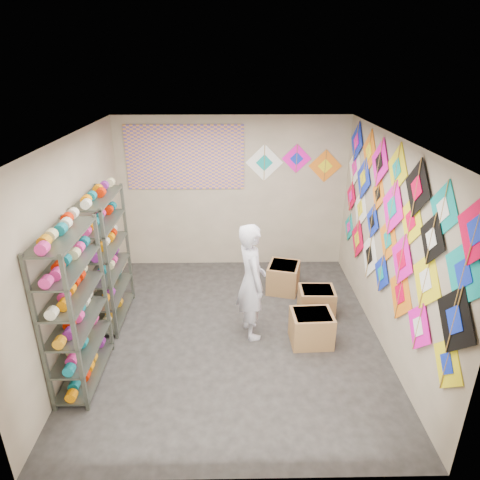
{
  "coord_description": "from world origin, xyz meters",
  "views": [
    {
      "loc": [
        0.01,
        -4.99,
        3.58
      ],
      "look_at": [
        0.1,
        0.3,
        1.3
      ],
      "focal_mm": 32.0,
      "sensor_mm": 36.0,
      "label": 1
    }
  ],
  "objects_px": {
    "shelf_rack_back": "(106,260)",
    "carton_c": "(283,277)",
    "shopkeeper": "(251,281)",
    "carton_a": "(311,328)",
    "shelf_rack_front": "(75,310)",
    "carton_b": "(316,302)"
  },
  "relations": [
    {
      "from": "shelf_rack_back",
      "to": "carton_c",
      "type": "bearing_deg",
      "value": 16.22
    },
    {
      "from": "shopkeeper",
      "to": "carton_c",
      "type": "relative_size",
      "value": 3.09
    },
    {
      "from": "shopkeeper",
      "to": "carton_a",
      "type": "bearing_deg",
      "value": -120.29
    },
    {
      "from": "shelf_rack_front",
      "to": "carton_c",
      "type": "bearing_deg",
      "value": 38.28
    },
    {
      "from": "shelf_rack_front",
      "to": "carton_c",
      "type": "distance_m",
      "value": 3.4
    },
    {
      "from": "shelf_rack_front",
      "to": "carton_c",
      "type": "height_order",
      "value": "shelf_rack_front"
    },
    {
      "from": "carton_c",
      "to": "shelf_rack_back",
      "type": "bearing_deg",
      "value": -148.46
    },
    {
      "from": "carton_b",
      "to": "shopkeeper",
      "type": "bearing_deg",
      "value": -153.84
    },
    {
      "from": "shopkeeper",
      "to": "carton_c",
      "type": "distance_m",
      "value": 1.45
    },
    {
      "from": "shelf_rack_front",
      "to": "shopkeeper",
      "type": "xyz_separation_m",
      "value": [
        2.03,
        0.87,
        -0.13
      ]
    },
    {
      "from": "shelf_rack_front",
      "to": "shopkeeper",
      "type": "height_order",
      "value": "shelf_rack_front"
    },
    {
      "from": "carton_a",
      "to": "carton_b",
      "type": "xyz_separation_m",
      "value": [
        0.19,
        0.69,
        -0.02
      ]
    },
    {
      "from": "shelf_rack_front",
      "to": "shelf_rack_back",
      "type": "xyz_separation_m",
      "value": [
        0.0,
        1.3,
        0.0
      ]
    },
    {
      "from": "shelf_rack_back",
      "to": "carton_c",
      "type": "distance_m",
      "value": 2.81
    },
    {
      "from": "shopkeeper",
      "to": "carton_b",
      "type": "distance_m",
      "value": 1.25
    },
    {
      "from": "shelf_rack_front",
      "to": "shopkeeper",
      "type": "bearing_deg",
      "value": 23.29
    },
    {
      "from": "shelf_rack_back",
      "to": "carton_b",
      "type": "xyz_separation_m",
      "value": [
        3.02,
        0.03,
        -0.74
      ]
    },
    {
      "from": "shelf_rack_front",
      "to": "carton_a",
      "type": "distance_m",
      "value": 2.99
    },
    {
      "from": "carton_c",
      "to": "shopkeeper",
      "type": "bearing_deg",
      "value": -100.81
    },
    {
      "from": "shelf_rack_front",
      "to": "shopkeeper",
      "type": "distance_m",
      "value": 2.21
    },
    {
      "from": "shopkeeper",
      "to": "carton_a",
      "type": "distance_m",
      "value": 1.02
    },
    {
      "from": "shelf_rack_front",
      "to": "carton_c",
      "type": "relative_size",
      "value": 3.58
    }
  ]
}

